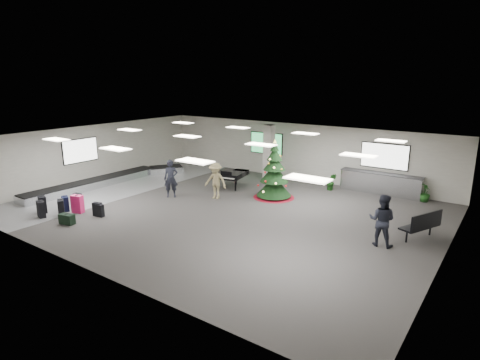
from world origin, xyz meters
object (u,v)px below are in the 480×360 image
Objects in this scene: potted_plant_right at (425,193)px; traveler_bench at (382,220)px; grand_piano at (231,174)px; service_counter at (380,183)px; bench at (423,224)px; potted_plant_left at (331,182)px; baggage_carousel at (110,180)px; pink_suitcase at (78,204)px; traveler_a at (171,179)px; traveler_b at (215,181)px; christmas_tree at (274,178)px.

traveler_bench is at bearing -91.68° from potted_plant_right.
service_counter is at bearing 15.12° from grand_piano.
potted_plant_left is (-5.33, 4.31, -0.15)m from bench.
baggage_carousel is at bearing -150.81° from potted_plant_left.
traveler_a reaches higher than pink_suitcase.
bench is (3.05, -5.14, 0.05)m from service_counter.
bench is at bearing -34.37° from traveler_a.
baggage_carousel is 15.97m from bench.
grand_piano is at bearing -153.66° from service_counter.
baggage_carousel is 5.17× the size of traveler_bench.
traveler_a is 2.22m from traveler_b.
baggage_carousel is 5.50× the size of bench.
grand_piano is 1.06× the size of traveler_a.
bench is (9.97, -1.72, -0.11)m from grand_piano.
traveler_bench is (14.80, 0.16, 0.72)m from baggage_carousel.
traveler_bench reaches higher than potted_plant_left.
bench is at bearing -131.18° from traveler_bench.
traveler_b is at bearing -147.66° from potted_plant_right.
pink_suitcase is 0.41× the size of grand_piano.
traveler_b is 6.18m from potted_plant_left.
service_counter is 5.03× the size of pink_suitcase.
bench reaches higher than potted_plant_left.
potted_plant_right is at bearing 23.40° from traveler_b.
bench is 5.08m from potted_plant_right.
potted_plant_left is at bearing 40.28° from traveler_b.
service_counter reaches higher than grand_piano.
potted_plant_right is (2.15, -0.15, -0.11)m from service_counter.
christmas_tree is at bearing -150.32° from potted_plant_right.
bench is at bearing -6.74° from traveler_b.
potted_plant_left is (-4.24, 5.74, -0.48)m from traveler_bench.
pink_suitcase is at bearing -134.11° from traveler_b.
bench is at bearing -79.73° from potted_plant_right.
service_counter is at bearing 176.00° from potted_plant_right.
bench reaches higher than pink_suitcase.
christmas_tree reaches higher than traveler_b.
traveler_bench is at bearing -41.57° from traveler_a.
traveler_a is 1.04× the size of traveler_b.
potted_plant_left is at bearing 17.98° from grand_piano.
service_counter is 6.87m from traveler_bench.
grand_piano is at bearing -150.80° from potted_plant_left.
pink_suitcase is at bearing -130.11° from christmas_tree.
service_counter reaches higher than pink_suitcase.
pink_suitcase is 0.88× the size of potted_plant_left.
baggage_carousel is 11.13× the size of potted_plant_right.
traveler_a reaches higher than potted_plant_right.
grand_piano reaches higher than baggage_carousel.
bench is 1.94× the size of potted_plant_left.
potted_plant_left reaches higher than pink_suitcase.
traveler_bench is at bearing 2.41° from pink_suitcase.
christmas_tree is 1.56× the size of traveler_a.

